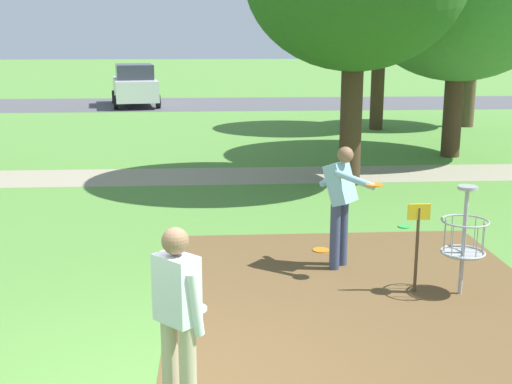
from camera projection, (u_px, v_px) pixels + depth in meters
dirt_tee_pad at (359, 297)px, 8.22m from camera, size 4.68×5.37×0.01m
disc_golf_basket at (459, 236)px, 8.16m from camera, size 0.98×0.58×1.39m
player_foreground_watching at (178, 316)px, 5.35m from camera, size 0.45×0.45×1.71m
player_throwing at (341, 199)px, 9.04m from camera, size 0.71×1.04×1.71m
frisbee_near_basket at (404, 227)px, 11.17m from camera, size 0.20×0.20×0.02m
frisbee_by_tee at (321, 250)px, 9.96m from camera, size 0.25×0.25×0.02m
parking_lot_strip at (200, 104)px, 30.58m from camera, size 36.00×6.00×0.01m
parked_car_leftmost at (135, 85)px, 29.66m from camera, size 2.49×4.44×1.84m
gravel_path at (188, 176)px, 15.15m from camera, size 40.00×1.86×0.00m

